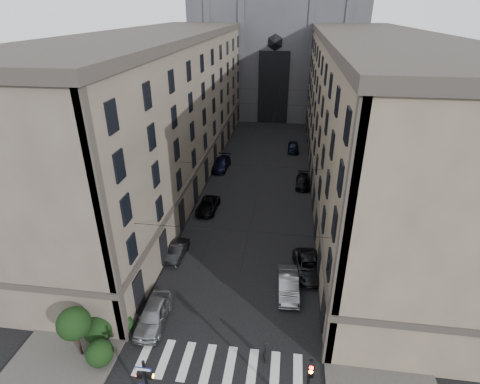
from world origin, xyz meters
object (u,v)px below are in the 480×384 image
at_px(pedestrian_signal_left, 146,382).
at_px(pedestrian, 266,351).
at_px(traffic_light_right, 309,384).
at_px(car_right_near, 288,285).
at_px(gothic_tower, 278,26).
at_px(car_right_midnear, 308,266).
at_px(car_left_near, 153,315).
at_px(car_left_midfar, 208,206).
at_px(car_right_midfar, 303,181).
at_px(car_right_far, 293,147).
at_px(car_left_far, 221,164).
at_px(car_left_midnear, 177,251).

distance_m(pedestrian_signal_left, pedestrian, 7.96).
relative_size(traffic_light_right, car_right_near, 1.10).
relative_size(gothic_tower, pedestrian_signal_left, 14.50).
relative_size(car_right_near, car_right_midnear, 0.93).
height_order(car_left_near, car_right_near, car_left_near).
bearing_deg(traffic_light_right, pedestrian, 123.47).
height_order(car_left_midfar, pedestrian, pedestrian).
relative_size(gothic_tower, pedestrian, 31.59).
xyz_separation_m(car_left_near, car_left_midfar, (0.33, 17.71, -0.18)).
xyz_separation_m(traffic_light_right, car_right_midnear, (0.55, 13.78, -2.58)).
height_order(car_right_midfar, car_right_far, car_right_far).
height_order(car_left_midfar, car_right_midnear, car_right_midnear).
height_order(car_left_midfar, car_right_far, car_right_far).
relative_size(car_left_far, car_right_midnear, 1.06).
height_order(car_left_near, pedestrian, pedestrian).
bearing_deg(car_left_midnear, car_left_far, 93.01).
bearing_deg(pedestrian_signal_left, car_left_near, 107.50).
relative_size(pedestrian_signal_left, car_right_far, 0.91).
xyz_separation_m(car_left_midnear, car_right_far, (10.69, 30.97, 0.11)).
relative_size(car_left_midnear, car_right_midnear, 0.76).
bearing_deg(car_right_midfar, car_right_far, 97.81).
distance_m(pedestrian_signal_left, car_right_midnear, 17.26).
xyz_separation_m(car_right_far, pedestrian, (-1.43, -41.61, 0.17)).
distance_m(car_left_near, car_right_far, 40.63).
bearing_deg(car_left_near, car_left_far, 89.04).
bearing_deg(gothic_tower, traffic_light_right, -85.62).
relative_size(car_right_near, pedestrian, 2.58).
height_order(car_left_far, car_right_midfar, car_left_far).
bearing_deg(car_left_near, gothic_tower, 83.43).
distance_m(traffic_light_right, car_right_far, 45.53).
xyz_separation_m(car_left_far, car_right_far, (10.50, 9.01, -0.04)).
bearing_deg(car_right_midnear, gothic_tower, 88.21).
bearing_deg(car_left_far, car_right_near, -64.10).
xyz_separation_m(car_left_midfar, car_right_midnear, (11.38, -10.00, 0.06)).
distance_m(car_right_midfar, car_right_far, 13.40).
distance_m(car_left_far, car_right_far, 13.84).
bearing_deg(pedestrian_signal_left, pedestrian, 32.95).
bearing_deg(pedestrian, car_right_midfar, -24.52).
distance_m(pedestrian_signal_left, car_right_far, 46.59).
height_order(gothic_tower, car_right_midfar, gothic_tower).
height_order(traffic_light_right, car_right_far, traffic_light_right).
distance_m(car_left_far, car_right_near, 27.58).
bearing_deg(gothic_tower, car_right_far, -80.76).
distance_m(pedestrian_signal_left, car_right_near, 13.92).
distance_m(gothic_tower, car_left_far, 40.80).
bearing_deg(car_right_midfar, car_left_midfar, -141.38).
bearing_deg(car_left_midnear, traffic_light_right, -47.33).
bearing_deg(car_right_far, car_right_midnear, -87.28).
distance_m(pedestrian_signal_left, car_right_midfar, 33.92).
distance_m(car_right_midfar, pedestrian, 28.43).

